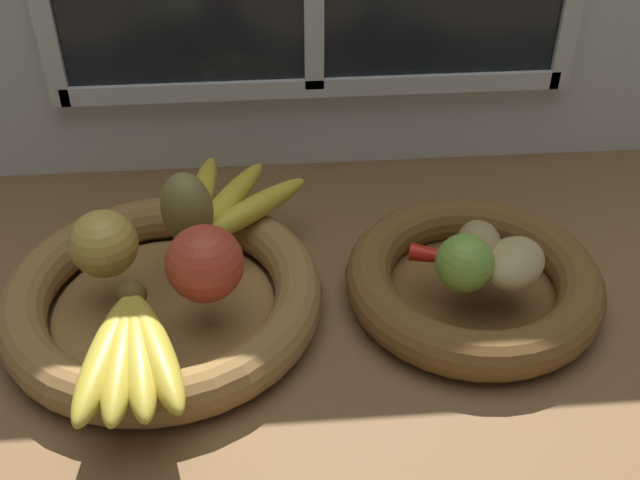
# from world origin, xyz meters

# --- Properties ---
(ground_plane) EXTENTS (1.40, 0.90, 0.03)m
(ground_plane) POSITION_xyz_m (0.00, 0.00, -0.01)
(ground_plane) COLOR brown
(fruit_bowl_left) EXTENTS (0.34, 0.34, 0.05)m
(fruit_bowl_left) POSITION_xyz_m (-0.18, -0.01, 0.02)
(fruit_bowl_left) COLOR olive
(fruit_bowl_left) RESTS_ON ground_plane
(fruit_bowl_right) EXTENTS (0.28, 0.28, 0.05)m
(fruit_bowl_right) POSITION_xyz_m (0.15, -0.01, 0.02)
(fruit_bowl_right) COLOR brown
(fruit_bowl_right) RESTS_ON ground_plane
(apple_golden_left) EXTENTS (0.07, 0.07, 0.07)m
(apple_golden_left) POSITION_xyz_m (-0.24, 0.01, 0.09)
(apple_golden_left) COLOR gold
(apple_golden_left) RESTS_ON fruit_bowl_left
(apple_red_right) EXTENTS (0.08, 0.08, 0.08)m
(apple_red_right) POSITION_xyz_m (-0.13, -0.04, 0.09)
(apple_red_right) COLOR #CC422D
(apple_red_right) RESTS_ON fruit_bowl_left
(pear_brown) EXTENTS (0.08, 0.08, 0.09)m
(pear_brown) POSITION_xyz_m (-0.15, 0.05, 0.09)
(pear_brown) COLOR olive
(pear_brown) RESTS_ON fruit_bowl_left
(banana_bunch_front) EXTENTS (0.12, 0.18, 0.03)m
(banana_bunch_front) POSITION_xyz_m (-0.20, -0.13, 0.07)
(banana_bunch_front) COLOR gold
(banana_bunch_front) RESTS_ON fruit_bowl_left
(banana_bunch_back) EXTENTS (0.15, 0.19, 0.03)m
(banana_bunch_back) POSITION_xyz_m (-0.12, 0.10, 0.06)
(banana_bunch_back) COLOR yellow
(banana_bunch_back) RESTS_ON fruit_bowl_left
(potato_large) EXTENTS (0.06, 0.07, 0.05)m
(potato_large) POSITION_xyz_m (0.15, -0.01, 0.07)
(potato_large) COLOR #A38451
(potato_large) RESTS_ON fruit_bowl_right
(potato_small) EXTENTS (0.09, 0.10, 0.04)m
(potato_small) POSITION_xyz_m (0.18, -0.04, 0.07)
(potato_small) COLOR tan
(potato_small) RESTS_ON fruit_bowl_right
(lime_near) EXTENTS (0.06, 0.06, 0.06)m
(lime_near) POSITION_xyz_m (0.13, -0.04, 0.08)
(lime_near) COLOR #7AAD3D
(lime_near) RESTS_ON fruit_bowl_right
(chili_pepper) EXTENTS (0.10, 0.05, 0.02)m
(chili_pepper) POSITION_xyz_m (0.13, -0.01, 0.06)
(chili_pepper) COLOR red
(chili_pepper) RESTS_ON fruit_bowl_right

